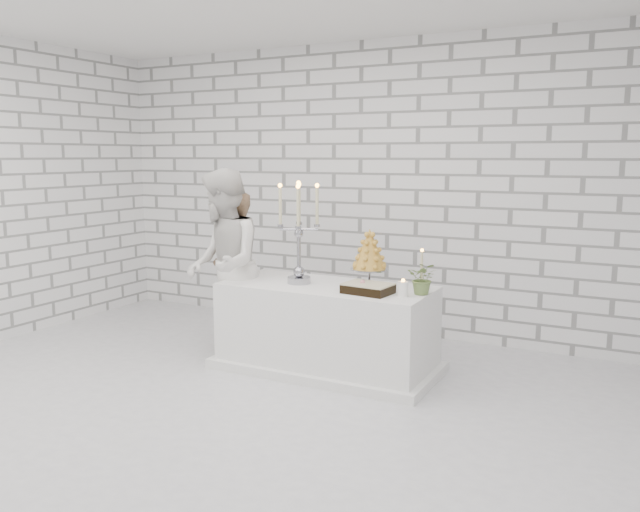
{
  "coord_description": "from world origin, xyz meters",
  "views": [
    {
      "loc": [
        2.74,
        -3.68,
        1.85
      ],
      "look_at": [
        0.41,
        0.81,
        1.05
      ],
      "focal_mm": 36.01,
      "sensor_mm": 36.0,
      "label": 1
    }
  ],
  "objects_px": {
    "groom": "(233,272)",
    "bride": "(223,265)",
    "cake_table": "(326,328)",
    "candelabra": "(299,233)",
    "croquembouche": "(369,258)"
  },
  "relations": [
    {
      "from": "candelabra",
      "to": "cake_table",
      "type": "bearing_deg",
      "value": 9.34
    },
    {
      "from": "groom",
      "to": "candelabra",
      "type": "relative_size",
      "value": 1.72
    },
    {
      "from": "cake_table",
      "to": "bride",
      "type": "relative_size",
      "value": 1.04
    },
    {
      "from": "cake_table",
      "to": "bride",
      "type": "xyz_separation_m",
      "value": [
        -0.97,
        -0.15,
        0.49
      ]
    },
    {
      "from": "groom",
      "to": "bride",
      "type": "relative_size",
      "value": 0.88
    },
    {
      "from": "groom",
      "to": "bride",
      "type": "xyz_separation_m",
      "value": [
        0.07,
        -0.26,
        0.11
      ]
    },
    {
      "from": "groom",
      "to": "croquembouche",
      "type": "height_order",
      "value": "groom"
    },
    {
      "from": "cake_table",
      "to": "candelabra",
      "type": "relative_size",
      "value": 2.04
    },
    {
      "from": "groom",
      "to": "croquembouche",
      "type": "bearing_deg",
      "value": 60.87
    },
    {
      "from": "cake_table",
      "to": "candelabra",
      "type": "height_order",
      "value": "candelabra"
    },
    {
      "from": "cake_table",
      "to": "groom",
      "type": "bearing_deg",
      "value": 174.24
    },
    {
      "from": "croquembouche",
      "to": "cake_table",
      "type": "bearing_deg",
      "value": -161.48
    },
    {
      "from": "bride",
      "to": "croquembouche",
      "type": "xyz_separation_m",
      "value": [
        1.31,
        0.27,
        0.13
      ]
    },
    {
      "from": "bride",
      "to": "cake_table",
      "type": "bearing_deg",
      "value": 63.4
    },
    {
      "from": "croquembouche",
      "to": "groom",
      "type": "bearing_deg",
      "value": -179.57
    }
  ]
}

